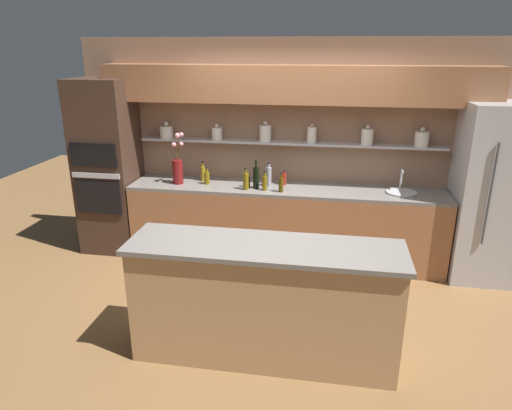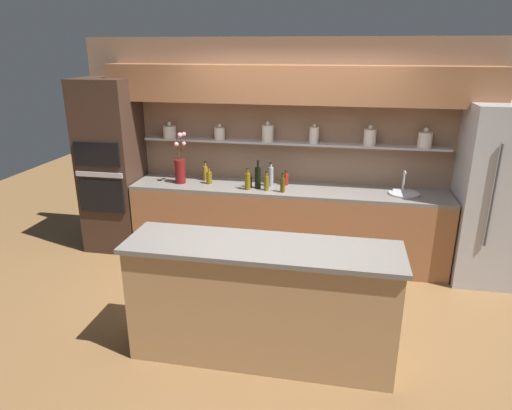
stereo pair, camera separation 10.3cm
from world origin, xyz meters
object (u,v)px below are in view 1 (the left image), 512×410
(oven_tower, at_px, (108,167))
(sink_fixture, at_px, (401,191))
(bottle_spirit_7, at_px, (269,176))
(bottle_wine_2, at_px, (256,177))
(bottle_oil_8, at_px, (281,184))
(flower_vase, at_px, (178,168))
(bottle_oil_6, at_px, (246,181))
(bottle_sauce_3, at_px, (248,181))
(bottle_oil_5, at_px, (265,183))
(bottle_sauce_1, at_px, (284,179))
(refrigerator, at_px, (492,194))
(bottle_oil_4, at_px, (203,173))
(bottle_oil_0, at_px, (207,178))

(oven_tower, height_order, sink_fixture, oven_tower)
(bottle_spirit_7, bearing_deg, bottle_wine_2, -139.14)
(bottle_oil_8, bearing_deg, oven_tower, 175.39)
(flower_vase, height_order, bottle_wine_2, flower_vase)
(bottle_wine_2, relative_size, bottle_oil_6, 1.33)
(oven_tower, bearing_deg, bottle_sauce_3, -1.93)
(bottle_spirit_7, bearing_deg, bottle_oil_6, -142.28)
(bottle_oil_5, xyz_separation_m, bottle_spirit_7, (0.02, 0.18, 0.03))
(bottle_oil_6, relative_size, bottle_spirit_7, 0.90)
(bottle_wine_2, distance_m, bottle_oil_6, 0.13)
(bottle_oil_6, bearing_deg, bottle_oil_5, 1.90)
(bottle_sauce_3, bearing_deg, bottle_oil_8, -16.01)
(bottle_sauce_1, bearing_deg, bottle_wine_2, -147.09)
(sink_fixture, xyz_separation_m, bottle_sauce_3, (-1.76, -0.07, 0.05))
(refrigerator, bearing_deg, bottle_spirit_7, 178.35)
(oven_tower, distance_m, sink_fixture, 3.54)
(flower_vase, xyz_separation_m, bottle_sauce_3, (0.86, -0.01, -0.12))
(flower_vase, height_order, sink_fixture, flower_vase)
(bottle_oil_8, bearing_deg, bottle_spirit_7, 129.27)
(bottle_sauce_1, xyz_separation_m, bottle_wine_2, (-0.30, -0.20, 0.06))
(bottle_oil_6, bearing_deg, sink_fixture, 5.26)
(bottle_sauce_1, xyz_separation_m, bottle_oil_4, (-1.00, 0.01, 0.02))
(bottle_wine_2, height_order, bottle_sauce_3, bottle_wine_2)
(bottle_sauce_1, relative_size, bottle_wine_2, 0.53)
(refrigerator, distance_m, sink_fixture, 0.94)
(sink_fixture, relative_size, bottle_sauce_3, 1.89)
(refrigerator, height_order, bottle_oil_4, refrigerator)
(oven_tower, xyz_separation_m, flower_vase, (0.92, -0.05, 0.04))
(refrigerator, distance_m, flower_vase, 3.56)
(bottle_oil_4, bearing_deg, bottle_oil_6, -25.01)
(sink_fixture, distance_m, bottle_oil_8, 1.37)
(bottle_oil_0, xyz_separation_m, bottle_sauce_3, (0.51, -0.05, -0.01))
(bottle_oil_4, distance_m, bottle_spirit_7, 0.84)
(bottle_oil_5, relative_size, bottle_oil_8, 1.01)
(oven_tower, xyz_separation_m, bottle_oil_6, (1.78, -0.15, -0.05))
(flower_vase, relative_size, bottle_oil_8, 2.74)
(flower_vase, xyz_separation_m, bottle_oil_0, (0.35, 0.04, -0.11))
(bottle_wine_2, height_order, bottle_oil_4, bottle_wine_2)
(bottle_oil_0, xyz_separation_m, bottle_sauce_1, (0.92, 0.12, -0.01))
(bottle_oil_5, bearing_deg, oven_tower, 175.88)
(sink_fixture, relative_size, bottle_oil_6, 1.30)
(bottle_oil_4, height_order, bottle_oil_8, bottle_oil_4)
(refrigerator, height_order, bottle_wine_2, refrigerator)
(bottle_oil_0, xyz_separation_m, bottle_wine_2, (0.61, -0.07, 0.05))
(bottle_oil_6, bearing_deg, bottle_spirit_7, 37.72)
(bottle_oil_0, relative_size, bottle_oil_5, 0.92)
(bottle_oil_6, xyz_separation_m, bottle_spirit_7, (0.24, 0.19, 0.02))
(bottle_wine_2, relative_size, bottle_oil_5, 1.50)
(bottle_sauce_3, bearing_deg, refrigerator, 0.50)
(bottle_oil_4, distance_m, bottle_oil_8, 1.05)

